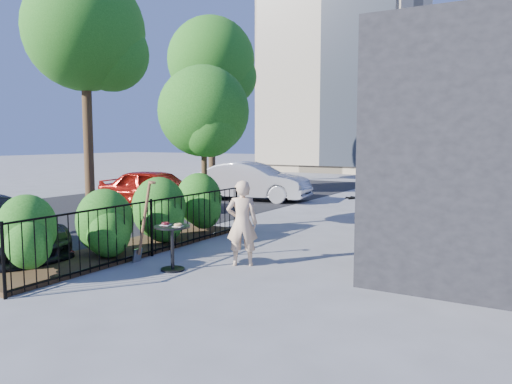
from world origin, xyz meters
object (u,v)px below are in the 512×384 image
Objects in this scene: cafe_table at (172,239)px; patio_tree at (205,117)px; street_tree_near at (85,38)px; car_red at (157,190)px; woman at (242,223)px; shovel at (143,226)px; car_silver at (252,181)px; street_tree_far at (212,66)px.

patio_tree is at bearing 117.39° from cafe_table.
street_tree_near is 6.86m from car_red.
woman reaches higher than car_red.
shovel is (8.68, -6.45, -5.24)m from street_tree_near.
car_red is 3.88m from car_silver.
car_silver is (-4.70, 8.25, -0.06)m from woman.
patio_tree reaches higher than car_silver.
car_silver is (-3.85, 9.13, 0.17)m from cafe_table.
patio_tree is 0.48× the size of street_tree_near.
car_red is at bearing 129.44° from shovel.
woman is at bearing -43.77° from patio_tree.
cafe_table is at bearing -62.61° from patio_tree.
car_red is at bearing 133.37° from cafe_table.
car_silver is (-3.09, 9.01, 0.02)m from shovel.
woman reaches higher than cafe_table.
street_tree_near is 2.18× the size of car_red.
car_red is at bearing 150.85° from car_silver.
woman is at bearing -159.45° from car_silver.
car_silver reaches higher than cafe_table.
street_tree_near is 5.40× the size of shovel.
street_tree_near is at bearing 157.43° from patio_tree.
car_silver is at bearing 108.89° from shovel.
street_tree_far is at bearing 17.17° from car_red.
woman reaches higher than shovel.
shovel is 0.36× the size of car_silver.
street_tree_near is at bearing 67.83° from car_red.
patio_tree reaches higher than cafe_table.
shovel is at bearing -170.23° from car_silver.
street_tree_near is at bearing 143.39° from shovel.
shovel is at bearing -36.61° from street_tree_near.
street_tree_near is 1.00× the size of street_tree_far.
patio_tree is 0.48× the size of street_tree_far.
street_tree_near is 5.47× the size of woman.
street_tree_far reaches higher than shovel.
patio_tree reaches higher than woman.
car_red is (4.26, -9.08, -5.27)m from street_tree_far.
shovel reaches higher than car_silver.
street_tree_near reaches higher than patio_tree.
street_tree_far is at bearing 122.96° from cafe_table.
street_tree_far is 5.40× the size of shovel.
street_tree_far reaches higher than car_silver.
street_tree_near is at bearing -58.59° from woman.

